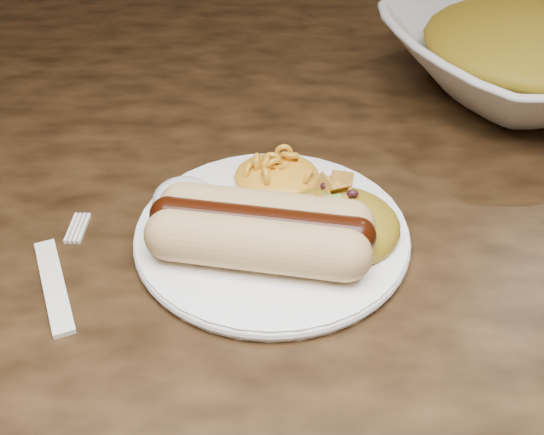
{
  "coord_description": "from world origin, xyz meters",
  "views": [
    {
      "loc": [
        -0.02,
        -0.51,
        1.08
      ],
      "look_at": [
        -0.02,
        -0.14,
        0.77
      ],
      "focal_mm": 42.0,
      "sensor_mm": 36.0,
      "label": 1
    }
  ],
  "objects_px": {
    "table": "(296,222)",
    "serving_bowl": "(530,57)",
    "fork": "(54,285)",
    "plate": "(272,233)"
  },
  "relations": [
    {
      "from": "table",
      "to": "serving_bowl",
      "type": "bearing_deg",
      "value": 26.42
    },
    {
      "from": "fork",
      "to": "serving_bowl",
      "type": "distance_m",
      "value": 0.53
    },
    {
      "from": "table",
      "to": "plate",
      "type": "relative_size",
      "value": 7.59
    },
    {
      "from": "table",
      "to": "plate",
      "type": "bearing_deg",
      "value": -99.37
    },
    {
      "from": "plate",
      "to": "serving_bowl",
      "type": "xyz_separation_m",
      "value": [
        0.27,
        0.26,
        0.03
      ]
    },
    {
      "from": "table",
      "to": "serving_bowl",
      "type": "distance_m",
      "value": 0.3
    },
    {
      "from": "table",
      "to": "fork",
      "type": "distance_m",
      "value": 0.28
    },
    {
      "from": "plate",
      "to": "serving_bowl",
      "type": "relative_size",
      "value": 0.72
    },
    {
      "from": "serving_bowl",
      "to": "table",
      "type": "bearing_deg",
      "value": -153.58
    },
    {
      "from": "plate",
      "to": "fork",
      "type": "bearing_deg",
      "value": -159.96
    }
  ]
}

